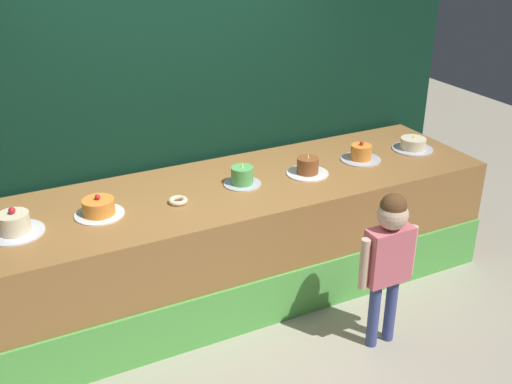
{
  "coord_description": "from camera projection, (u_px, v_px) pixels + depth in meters",
  "views": [
    {
      "loc": [
        -1.47,
        -3.17,
        2.77
      ],
      "look_at": [
        0.28,
        0.32,
        0.92
      ],
      "focal_mm": 42.72,
      "sensor_mm": 36.0,
      "label": 1
    }
  ],
  "objects": [
    {
      "name": "stage_platform",
      "position": [
        210.0,
        245.0,
        4.58
      ],
      "size": [
        4.36,
        1.1,
        0.9
      ],
      "color": "#9E6B38",
      "rests_on": "ground_plane"
    },
    {
      "name": "cake_left",
      "position": [
        99.0,
        208.0,
        4.02
      ],
      "size": [
        0.33,
        0.33,
        0.15
      ],
      "color": "white",
      "rests_on": "stage_platform"
    },
    {
      "name": "child_figure",
      "position": [
        389.0,
        250.0,
        3.95
      ],
      "size": [
        0.44,
        0.2,
        1.14
      ],
      "color": "#3F4C8C",
      "rests_on": "ground_plane"
    },
    {
      "name": "cake_center_right",
      "position": [
        308.0,
        167.0,
        4.64
      ],
      "size": [
        0.32,
        0.32,
        0.17
      ],
      "color": "white",
      "rests_on": "stage_platform"
    },
    {
      "name": "cake_far_left",
      "position": [
        14.0,
        225.0,
        3.8
      ],
      "size": [
        0.35,
        0.35,
        0.18
      ],
      "color": "silver",
      "rests_on": "stage_platform"
    },
    {
      "name": "curtain_backdrop",
      "position": [
        175.0,
        111.0,
        4.73
      ],
      "size": [
        5.04,
        0.08,
        2.63
      ],
      "primitive_type": "cube",
      "color": "black",
      "rests_on": "ground_plane"
    },
    {
      "name": "cake_far_right",
      "position": [
        413.0,
        144.0,
        5.11
      ],
      "size": [
        0.34,
        0.34,
        0.13
      ],
      "color": "silver",
      "rests_on": "stage_platform"
    },
    {
      "name": "cake_center_left",
      "position": [
        242.0,
        177.0,
        4.46
      ],
      "size": [
        0.28,
        0.28,
        0.17
      ],
      "color": "silver",
      "rests_on": "stage_platform"
    },
    {
      "name": "donut",
      "position": [
        178.0,
        201.0,
        4.2
      ],
      "size": [
        0.13,
        0.13,
        0.03
      ],
      "primitive_type": "torus",
      "color": "beige",
      "rests_on": "stage_platform"
    },
    {
      "name": "ground_plane",
      "position": [
        241.0,
        333.0,
        4.34
      ],
      "size": [
        12.0,
        12.0,
        0.0
      ],
      "primitive_type": "plane",
      "color": "#ADA38E"
    },
    {
      "name": "cake_right",
      "position": [
        361.0,
        154.0,
        4.89
      ],
      "size": [
        0.32,
        0.32,
        0.16
      ],
      "color": "silver",
      "rests_on": "stage_platform"
    }
  ]
}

